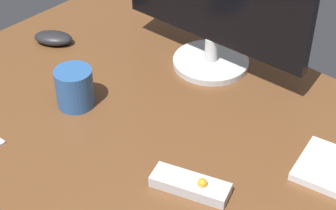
% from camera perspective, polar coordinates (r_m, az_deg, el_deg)
% --- Properties ---
extents(desk, '(1.40, 0.84, 0.02)m').
position_cam_1_polar(desk, '(1.22, 2.28, -4.05)').
color(desk, brown).
rests_on(desk, ground).
extents(computer_mouse, '(0.12, 0.11, 0.03)m').
position_cam_1_polar(computer_mouse, '(1.56, -11.58, 6.69)').
color(computer_mouse, black).
rests_on(computer_mouse, desk).
extents(media_remote, '(0.16, 0.10, 0.04)m').
position_cam_1_polar(media_remote, '(1.10, 2.32, -8.11)').
color(media_remote, '#B7B7BC').
rests_on(media_remote, desk).
extents(coffee_mug, '(0.09, 0.09, 0.09)m').
position_cam_1_polar(coffee_mug, '(1.30, -9.48, 1.74)').
color(coffee_mug, '#28518C').
rests_on(coffee_mug, desk).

